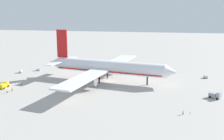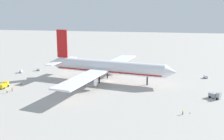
% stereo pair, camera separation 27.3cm
% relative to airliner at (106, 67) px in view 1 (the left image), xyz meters
% --- Properties ---
extents(ground_plane, '(600.00, 600.00, 0.00)m').
position_rel_airliner_xyz_m(ground_plane, '(1.37, -0.11, -7.01)').
color(ground_plane, '#ADA8A0').
extents(airliner, '(67.94, 82.41, 24.87)m').
position_rel_airliner_xyz_m(airliner, '(0.00, 0.00, 0.00)').
color(airliner, white).
rests_on(airliner, ground).
extents(service_truck_1, '(2.96, 6.11, 2.32)m').
position_rel_airliner_xyz_m(service_truck_1, '(-43.32, -21.32, -5.74)').
color(service_truck_1, yellow).
rests_on(service_truck_1, ground).
extents(service_truck_2, '(5.05, 4.38, 2.79)m').
position_rel_airliner_xyz_m(service_truck_2, '(49.13, -18.67, -5.63)').
color(service_truck_2, '#999EA5').
rests_on(service_truck_2, ground).
extents(baggage_cart_0, '(1.95, 3.44, 1.54)m').
position_rel_airliner_xyz_m(baggage_cart_0, '(-51.20, 8.17, -6.17)').
color(baggage_cart_0, gray).
rests_on(baggage_cart_0, ground).
extents(baggage_cart_1, '(2.28, 3.15, 1.47)m').
position_rel_airliner_xyz_m(baggage_cart_1, '(49.76, 15.46, -6.21)').
color(baggage_cart_1, '#595B60').
rests_on(baggage_cart_1, ground).
extents(baggage_cart_2, '(2.52, 2.87, 1.49)m').
position_rel_airliner_xyz_m(baggage_cart_2, '(-44.04, 15.02, -6.20)').
color(baggage_cart_2, '#26598C').
rests_on(baggage_cart_2, ground).
extents(ground_worker_0, '(0.44, 0.44, 1.79)m').
position_rel_airliner_xyz_m(ground_worker_0, '(-37.21, -28.39, -6.09)').
color(ground_worker_0, '#3F3F47').
rests_on(ground_worker_0, ground).
extents(ground_worker_1, '(0.55, 0.55, 1.60)m').
position_rel_airliner_xyz_m(ground_worker_1, '(35.55, -39.10, -6.20)').
color(ground_worker_1, navy).
rests_on(ground_worker_1, ground).
extents(ground_worker_2, '(0.44, 0.44, 1.67)m').
position_rel_airliner_xyz_m(ground_worker_2, '(-36.71, -25.26, -6.16)').
color(ground_worker_2, '#3F3F47').
rests_on(ground_worker_2, ground).
extents(ground_worker_3, '(0.53, 0.53, 1.67)m').
position_rel_airliner_xyz_m(ground_worker_3, '(-38.16, -14.94, -6.17)').
color(ground_worker_3, navy).
rests_on(ground_worker_3, ground).
extents(traffic_cone_0, '(0.36, 0.36, 0.55)m').
position_rel_airliner_xyz_m(traffic_cone_0, '(-5.01, 44.55, -6.73)').
color(traffic_cone_0, orange).
rests_on(traffic_cone_0, ground).
extents(traffic_cone_1, '(0.36, 0.36, 0.55)m').
position_rel_airliner_xyz_m(traffic_cone_1, '(-26.13, 38.57, -6.73)').
color(traffic_cone_1, orange).
rests_on(traffic_cone_1, ground).
extents(traffic_cone_2, '(0.36, 0.36, 0.55)m').
position_rel_airliner_xyz_m(traffic_cone_2, '(38.08, -37.54, -6.73)').
color(traffic_cone_2, orange).
rests_on(traffic_cone_2, ground).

